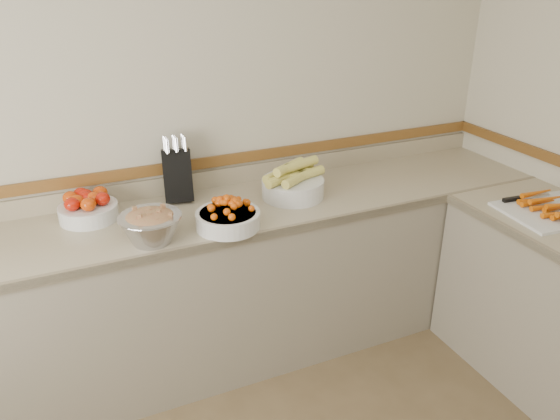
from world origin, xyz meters
name	(u,v)px	position (x,y,z in m)	size (l,w,h in m)	color
back_wall	(168,122)	(0.00, 2.00, 1.30)	(4.00, 4.00, 0.00)	beige
counter_back	(196,291)	(0.00, 1.68, 0.45)	(4.00, 0.65, 1.08)	tan
knife_block	(177,174)	(0.01, 1.90, 1.04)	(0.18, 0.20, 0.36)	black
tomato_bowl	(88,207)	(-0.46, 1.84, 0.96)	(0.29, 0.29, 0.14)	silver
cherry_tomato_bowl	(228,216)	(0.13, 1.47, 0.96)	(0.31, 0.31, 0.17)	silver
corn_bowl	(293,184)	(0.57, 1.68, 0.98)	(0.37, 0.34, 0.20)	silver
rhubarb_bowl	(151,225)	(-0.23, 1.47, 0.98)	(0.28, 0.28, 0.16)	#B2B2BA
cutting_board	(553,209)	(1.69, 0.95, 0.92)	(0.52, 0.43, 0.07)	silver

